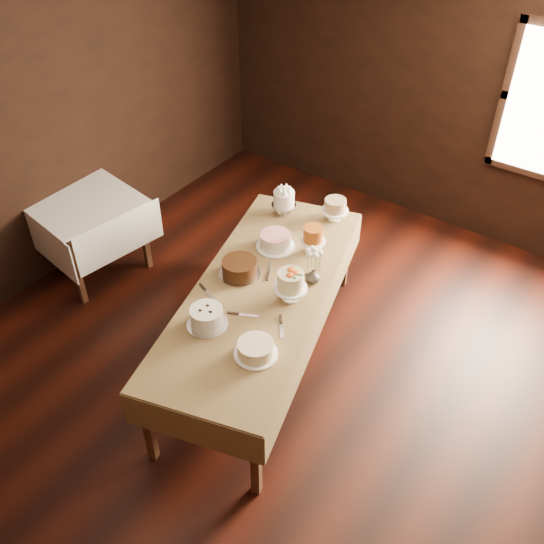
{
  "coord_description": "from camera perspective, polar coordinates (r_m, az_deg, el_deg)",
  "views": [
    {
      "loc": [
        2.11,
        -2.74,
        3.94
      ],
      "look_at": [
        0.0,
        0.2,
        0.95
      ],
      "focal_mm": 40.16,
      "sensor_mm": 36.0,
      "label": 1
    }
  ],
  "objects": [
    {
      "name": "cake_server_b",
      "position": [
        4.43,
        0.9,
        -5.52
      ],
      "size": [
        0.17,
        0.21,
        0.01
      ],
      "primitive_type": "cube",
      "rotation": [
        0.0,
        0.0,
        -0.92
      ],
      "color": "silver",
      "rests_on": "display_table"
    },
    {
      "name": "cake_server_d",
      "position": [
        4.94,
        3.95,
        0.05
      ],
      "size": [
        0.12,
        0.23,
        0.01
      ],
      "primitive_type": "cube",
      "rotation": [
        0.0,
        0.0,
        1.14
      ],
      "color": "silver",
      "rests_on": "display_table"
    },
    {
      "name": "cake_meringue",
      "position": [
        5.55,
        1.12,
        6.46
      ],
      "size": [
        0.25,
        0.25,
        0.24
      ],
      "color": "silver",
      "rests_on": "display_table"
    },
    {
      "name": "flower_vase",
      "position": [
        4.81,
        3.84,
        -0.41
      ],
      "size": [
        0.14,
        0.14,
        0.12
      ],
      "primitive_type": "imported",
      "rotation": [
        0.0,
        0.0,
        0.23
      ],
      "color": "#2D2823",
      "rests_on": "display_table"
    },
    {
      "name": "ceiling",
      "position": [
        3.64,
        -1.97,
        21.32
      ],
      "size": [
        5.0,
        6.0,
        0.01
      ],
      "primitive_type": "cube",
      "color": "beige",
      "rests_on": "wall_back"
    },
    {
      "name": "wall_back",
      "position": [
        6.62,
        14.84,
        15.74
      ],
      "size": [
        5.0,
        0.02,
        2.8
      ],
      "primitive_type": "cube",
      "color": "black",
      "rests_on": "ground"
    },
    {
      "name": "cake_server_e",
      "position": [
        4.73,
        -5.83,
        -2.2
      ],
      "size": [
        0.23,
        0.11,
        0.01
      ],
      "primitive_type": "cube",
      "rotation": [
        0.0,
        0.0,
        -0.37
      ],
      "color": "silver",
      "rests_on": "display_table"
    },
    {
      "name": "cake_speckled",
      "position": [
        5.51,
        5.92,
        5.77
      ],
      "size": [
        0.25,
        0.25,
        0.22
      ],
      "color": "white",
      "rests_on": "display_table"
    },
    {
      "name": "wall_left",
      "position": [
        5.93,
        -21.68,
        11.39
      ],
      "size": [
        0.02,
        6.0,
        2.8
      ],
      "primitive_type": "cube",
      "color": "black",
      "rests_on": "ground"
    },
    {
      "name": "cake_chocolate",
      "position": [
        4.88,
        -3.06,
        0.37
      ],
      "size": [
        0.4,
        0.4,
        0.13
      ],
      "color": "silver",
      "rests_on": "display_table"
    },
    {
      "name": "flower_bouquet",
      "position": [
        4.69,
        3.93,
        1.28
      ],
      "size": [
        0.14,
        0.14,
        0.2
      ],
      "primitive_type": null,
      "color": "white",
      "rests_on": "flower_vase"
    },
    {
      "name": "cake_server_c",
      "position": [
        4.97,
        -0.27,
        0.42
      ],
      "size": [
        0.14,
        0.22,
        0.01
      ],
      "primitive_type": "cube",
      "rotation": [
        0.0,
        0.0,
        2.09
      ],
      "color": "silver",
      "rests_on": "display_table"
    },
    {
      "name": "floor",
      "position": [
        5.24,
        -1.29,
        -9.18
      ],
      "size": [
        5.0,
        6.0,
        0.01
      ],
      "primitive_type": "cube",
      "color": "black",
      "rests_on": "ground"
    },
    {
      "name": "side_table",
      "position": [
        6.11,
        -17.24,
        5.67
      ],
      "size": [
        1.08,
        1.08,
        0.8
      ],
      "rotation": [
        0.0,
        0.0,
        -0.16
      ],
      "color": "#412415",
      "rests_on": "ground"
    },
    {
      "name": "cake_lattice",
      "position": [
        5.16,
        0.33,
        2.88
      ],
      "size": [
        0.33,
        0.33,
        0.12
      ],
      "color": "white",
      "rests_on": "display_table"
    },
    {
      "name": "cake_server_a",
      "position": [
        4.55,
        -2.2,
        -4.07
      ],
      "size": [
        0.23,
        0.13,
        0.01
      ],
      "primitive_type": "cube",
      "rotation": [
        0.0,
        0.0,
        0.47
      ],
      "color": "silver",
      "rests_on": "display_table"
    },
    {
      "name": "cake_swirl",
      "position": [
        4.45,
        -6.13,
        -4.29
      ],
      "size": [
        0.34,
        0.34,
        0.15
      ],
      "color": "silver",
      "rests_on": "display_table"
    },
    {
      "name": "display_table",
      "position": [
        4.82,
        -1.04,
        -2.08
      ],
      "size": [
        1.67,
        2.75,
        0.8
      ],
      "rotation": [
        0.0,
        0.0,
        0.28
      ],
      "color": "#412415",
      "rests_on": "ground"
    },
    {
      "name": "cake_flowers",
      "position": [
        4.61,
        1.74,
        -1.44
      ],
      "size": [
        0.26,
        0.26,
        0.27
      ],
      "color": "white",
      "rests_on": "display_table"
    },
    {
      "name": "cake_cream",
      "position": [
        4.24,
        -1.54,
        -7.26
      ],
      "size": [
        0.35,
        0.35,
        0.11
      ],
      "color": "white",
      "rests_on": "display_table"
    },
    {
      "name": "cake_caramel",
      "position": [
        5.1,
        3.84,
        2.94
      ],
      "size": [
        0.22,
        0.22,
        0.25
      ],
      "color": "white",
      "rests_on": "display_table"
    }
  ]
}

